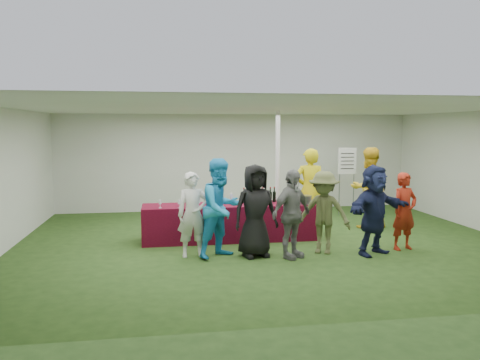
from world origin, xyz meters
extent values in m
plane|color=#284719|center=(0.00, 0.00, 0.00)|extent=(60.00, 60.00, 0.00)
plane|color=white|center=(0.00, 4.00, 1.35)|extent=(10.00, 0.00, 10.00)
plane|color=white|center=(0.00, -4.00, 1.35)|extent=(10.00, 0.00, 10.00)
plane|color=white|center=(-5.00, 0.00, 1.35)|extent=(0.00, 8.00, 8.00)
plane|color=white|center=(0.00, 0.00, 2.70)|extent=(10.00, 10.00, 0.00)
cylinder|color=silver|center=(0.50, 1.20, 1.35)|extent=(0.10, 0.10, 2.70)
cube|color=maroon|center=(-0.70, 0.36, 0.38)|extent=(3.60, 0.80, 0.75)
cylinder|color=black|center=(-0.40, 0.47, 0.86)|extent=(0.07, 0.07, 0.22)
cylinder|color=black|center=(-0.40, 0.47, 1.01)|extent=(0.03, 0.03, 0.08)
cylinder|color=maroon|center=(-0.40, 0.47, 1.06)|extent=(0.03, 0.03, 0.02)
cylinder|color=black|center=(-0.29, 0.51, 0.86)|extent=(0.07, 0.07, 0.22)
cylinder|color=black|center=(-0.29, 0.51, 1.01)|extent=(0.03, 0.03, 0.08)
cylinder|color=maroon|center=(-0.29, 0.51, 1.06)|extent=(0.03, 0.03, 0.02)
cylinder|color=black|center=(-0.10, 0.45, 0.86)|extent=(0.07, 0.07, 0.22)
cylinder|color=black|center=(-0.10, 0.45, 1.01)|extent=(0.03, 0.03, 0.08)
cylinder|color=maroon|center=(-0.10, 0.45, 1.06)|extent=(0.03, 0.03, 0.02)
cylinder|color=black|center=(0.01, 0.49, 0.86)|extent=(0.07, 0.07, 0.22)
cylinder|color=black|center=(0.01, 0.49, 1.01)|extent=(0.03, 0.03, 0.08)
cylinder|color=maroon|center=(0.01, 0.49, 1.06)|extent=(0.03, 0.03, 0.02)
cylinder|color=black|center=(0.17, 0.48, 0.86)|extent=(0.07, 0.07, 0.22)
cylinder|color=black|center=(0.17, 0.48, 1.01)|extent=(0.03, 0.03, 0.08)
cylinder|color=maroon|center=(0.17, 0.48, 1.06)|extent=(0.03, 0.03, 0.02)
cylinder|color=black|center=(0.27, 0.52, 0.86)|extent=(0.07, 0.07, 0.22)
cylinder|color=black|center=(0.27, 0.52, 1.01)|extent=(0.03, 0.03, 0.08)
cylinder|color=maroon|center=(0.27, 0.52, 1.06)|extent=(0.03, 0.03, 0.02)
cylinder|color=silver|center=(-2.13, 0.13, 0.75)|extent=(0.06, 0.06, 0.00)
cylinder|color=silver|center=(-2.13, 0.13, 0.79)|extent=(0.01, 0.01, 0.07)
cylinder|color=silver|center=(-2.13, 0.13, 0.87)|extent=(0.06, 0.06, 0.08)
cylinder|color=#440715|center=(-2.13, 0.13, 0.84)|extent=(0.05, 0.05, 0.02)
cylinder|color=silver|center=(-1.76, 0.07, 0.75)|extent=(0.06, 0.06, 0.00)
cylinder|color=silver|center=(-1.76, 0.07, 0.79)|extent=(0.01, 0.01, 0.07)
cylinder|color=silver|center=(-1.76, 0.07, 0.87)|extent=(0.06, 0.06, 0.08)
cylinder|color=#440715|center=(-1.76, 0.07, 0.84)|extent=(0.05, 0.05, 0.02)
cylinder|color=silver|center=(-1.50, 0.10, 0.75)|extent=(0.06, 0.06, 0.00)
cylinder|color=silver|center=(-1.50, 0.10, 0.79)|extent=(0.01, 0.01, 0.07)
cylinder|color=silver|center=(-1.50, 0.10, 0.87)|extent=(0.06, 0.06, 0.08)
cylinder|color=silver|center=(-1.06, 0.10, 0.75)|extent=(0.06, 0.06, 0.00)
cylinder|color=silver|center=(-1.06, 0.10, 0.79)|extent=(0.01, 0.01, 0.07)
cylinder|color=silver|center=(-1.06, 0.10, 0.87)|extent=(0.06, 0.06, 0.08)
cylinder|color=silver|center=(0.60, 0.15, 0.75)|extent=(0.06, 0.06, 0.00)
cylinder|color=silver|center=(0.60, 0.15, 0.79)|extent=(0.01, 0.01, 0.07)
cylinder|color=silver|center=(0.60, 0.15, 0.87)|extent=(0.06, 0.06, 0.08)
cylinder|color=silver|center=(-1.37, 0.10, 0.75)|extent=(0.06, 0.06, 0.00)
cylinder|color=silver|center=(-1.37, 0.10, 0.79)|extent=(0.01, 0.01, 0.07)
cylinder|color=silver|center=(-1.37, 0.10, 0.87)|extent=(0.06, 0.06, 0.08)
cylinder|color=silver|center=(-0.67, 0.44, 0.85)|extent=(0.07, 0.07, 0.20)
cylinder|color=silver|center=(-0.67, 0.44, 0.96)|extent=(0.03, 0.03, 0.03)
cube|color=white|center=(0.80, 0.41, 0.77)|extent=(0.25, 0.18, 0.03)
cylinder|color=slate|center=(0.83, 0.14, 0.84)|extent=(0.27, 0.27, 0.18)
cylinder|color=slate|center=(2.54, 2.65, 0.55)|extent=(0.02, 0.02, 1.10)
cylinder|color=slate|center=(2.94, 2.65, 0.55)|extent=(0.02, 0.02, 1.10)
cube|color=white|center=(2.74, 2.65, 1.45)|extent=(0.50, 0.02, 0.70)
cube|color=black|center=(2.74, 2.63, 1.65)|extent=(0.36, 0.01, 0.02)
cube|color=black|center=(2.74, 2.63, 1.55)|extent=(0.36, 0.01, 0.02)
cube|color=black|center=(2.74, 2.63, 1.45)|extent=(0.36, 0.01, 0.02)
cube|color=black|center=(2.74, 2.63, 1.35)|extent=(0.36, 0.01, 0.02)
cube|color=black|center=(2.74, 2.63, 1.25)|extent=(0.36, 0.01, 0.02)
imported|color=gold|center=(1.15, 0.84, 0.94)|extent=(0.74, 0.55, 1.87)
imported|color=yellow|center=(2.63, 1.06, 0.94)|extent=(1.05, 0.90, 1.88)
imported|color=silver|center=(-1.54, -0.79, 0.77)|extent=(0.59, 0.41, 1.54)
imported|color=#2095D5|center=(-1.04, -0.89, 0.89)|extent=(1.10, 1.05, 1.78)
imported|color=black|center=(-0.43, -0.95, 0.84)|extent=(0.91, 0.68, 1.68)
imported|color=slate|center=(0.18, -1.16, 0.80)|extent=(0.99, 0.84, 1.59)
imported|color=#4D532D|center=(0.86, -0.94, 0.77)|extent=(1.14, 0.98, 1.53)
imported|color=#171E41|center=(1.74, -1.17, 0.83)|extent=(1.59, 1.13, 1.66)
imported|color=maroon|center=(2.47, -0.92, 0.74)|extent=(0.61, 0.47, 1.48)
camera|label=1|loc=(-2.01, -9.09, 2.32)|focal=35.00mm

